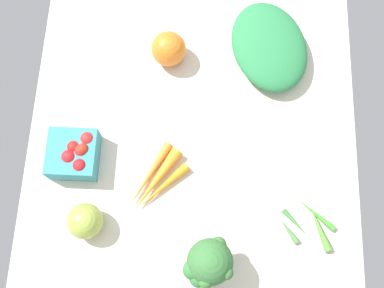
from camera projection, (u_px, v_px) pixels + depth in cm
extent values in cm
cube|color=beige|center=(192.00, 148.00, 107.97)|extent=(104.00, 76.00, 2.00)
sphere|color=#97B044|center=(85.00, 221.00, 98.06)|extent=(7.72, 7.72, 7.72)
sphere|color=orange|center=(169.00, 49.00, 109.86)|extent=(8.38, 8.38, 8.38)
ellipsoid|color=#2B7F46|center=(269.00, 46.00, 111.01)|extent=(28.19, 23.72, 6.71)
cone|color=orange|center=(150.00, 175.00, 103.92)|extent=(15.67, 9.78, 2.16)
cone|color=orange|center=(156.00, 180.00, 103.16)|extent=(15.41, 11.27, 2.93)
cone|color=orange|center=(163.00, 186.00, 103.10)|extent=(11.23, 11.52, 2.20)
cylinder|color=#92D278|center=(209.00, 263.00, 96.90)|extent=(2.83, 2.83, 4.79)
sphere|color=#377036|center=(210.00, 262.00, 91.28)|extent=(9.32, 9.32, 9.32)
sphere|color=#3A7731|center=(206.00, 281.00, 89.50)|extent=(3.09, 3.09, 3.09)
sphere|color=#3B6F33|center=(218.00, 245.00, 92.16)|extent=(3.30, 3.30, 3.30)
sphere|color=#386F38|center=(226.00, 273.00, 89.54)|extent=(2.82, 2.82, 2.82)
sphere|color=#347439|center=(193.00, 270.00, 91.21)|extent=(4.06, 4.06, 4.06)
sphere|color=#317639|center=(199.00, 278.00, 91.22)|extent=(3.95, 3.95, 3.95)
cube|color=teal|center=(73.00, 154.00, 103.40)|extent=(10.85, 10.85, 5.88)
sphere|color=red|center=(81.00, 150.00, 100.92)|extent=(2.78, 2.78, 2.78)
sphere|color=red|center=(83.00, 149.00, 100.95)|extent=(2.53, 2.53, 2.53)
sphere|color=red|center=(80.00, 166.00, 100.23)|extent=(3.06, 3.06, 3.06)
sphere|color=red|center=(87.00, 139.00, 102.21)|extent=(3.22, 3.22, 3.22)
sphere|color=red|center=(69.00, 157.00, 100.88)|extent=(3.26, 3.26, 3.26)
sphere|color=red|center=(74.00, 147.00, 101.56)|extent=(2.94, 2.94, 2.94)
cone|color=#4B7A41|center=(288.00, 230.00, 100.61)|extent=(5.93, 4.97, 1.44)
cone|color=#41902E|center=(316.00, 214.00, 101.66)|extent=(7.41, 8.63, 1.42)
cone|color=#43803D|center=(295.00, 223.00, 101.18)|extent=(6.31, 6.10, 1.24)
cone|color=#4F8733|center=(320.00, 229.00, 100.47)|extent=(9.85, 5.31, 1.88)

